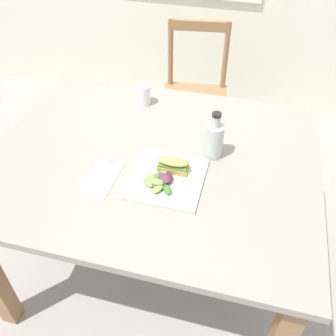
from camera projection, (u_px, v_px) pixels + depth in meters
ground_plane at (142, 289)px, 1.84m from camera, size 7.97×7.97×0.00m
dining_table at (154, 177)px, 1.53m from camera, size 1.28×1.02×0.74m
chair_wooden_far at (195, 96)px, 2.34m from camera, size 0.45×0.45×0.87m
plate_lunch at (165, 178)px, 1.35m from camera, size 0.28×0.28×0.01m
sandwich_half_front at (173, 165)px, 1.36m from camera, size 0.12×0.06×0.06m
salad_mixed_greens at (159, 181)px, 1.32m from camera, size 0.13×0.13×0.03m
napkin_folded at (103, 175)px, 1.37m from camera, size 0.11×0.23×0.00m
fork_on_napkin at (105, 171)px, 1.38m from camera, size 0.04×0.19×0.00m
bottle_cold_brew at (214, 142)px, 1.41m from camera, size 0.07×0.07×0.20m
cup_extra_side at (143, 95)px, 1.70m from camera, size 0.06×0.06×0.09m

